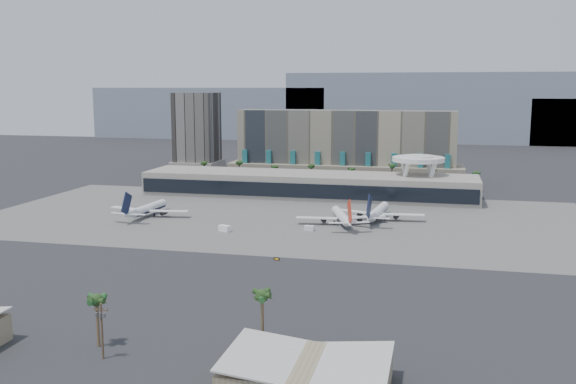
% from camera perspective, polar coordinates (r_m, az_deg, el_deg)
% --- Properties ---
extents(ground, '(900.00, 900.00, 0.00)m').
position_cam_1_polar(ground, '(226.10, -3.72, -4.97)').
color(ground, '#232326').
rests_on(ground, ground).
extents(apron_pad, '(260.00, 130.00, 0.06)m').
position_cam_1_polar(apron_pad, '(277.85, -0.44, -2.24)').
color(apron_pad, '#5B5B59').
rests_on(apron_pad, ground).
extents(mountain_ridge, '(680.00, 60.00, 70.00)m').
position_cam_1_polar(mountain_ridge, '(681.06, 10.16, 6.99)').
color(mountain_ridge, gray).
rests_on(mountain_ridge, ground).
extents(hotel, '(140.00, 30.00, 42.00)m').
position_cam_1_polar(hotel, '(389.74, 5.12, 3.55)').
color(hotel, gray).
rests_on(hotel, ground).
extents(office_tower, '(30.00, 30.00, 52.00)m').
position_cam_1_polar(office_tower, '(440.57, -8.08, 4.96)').
color(office_tower, black).
rests_on(office_tower, ground).
extents(terminal, '(170.00, 32.50, 14.50)m').
position_cam_1_polar(terminal, '(329.47, 1.80, 0.72)').
color(terminal, '#B7ACA1').
rests_on(terminal, ground).
extents(saucer_structure, '(26.00, 26.00, 21.89)m').
position_cam_1_polar(saucer_structure, '(327.86, 11.50, 2.60)').
color(saucer_structure, white).
rests_on(saucer_structure, ground).
extents(palm_row, '(157.80, 2.80, 13.10)m').
position_cam_1_polar(palm_row, '(361.98, 3.99, 2.12)').
color(palm_row, brown).
rests_on(palm_row, ground).
extents(hangar_right, '(30.55, 20.60, 6.89)m').
position_cam_1_polar(hangar_right, '(123.59, 1.73, -15.95)').
color(hangar_right, '#8A7C5C').
rests_on(hangar_right, ground).
extents(utility_pole, '(3.20, 0.85, 12.00)m').
position_cam_1_polar(utility_pole, '(139.95, -16.24, -11.37)').
color(utility_pole, '#4C3826').
rests_on(utility_pole, ground).
extents(airliner_left, '(37.74, 38.94, 13.44)m').
position_cam_1_polar(airliner_left, '(285.58, -12.43, -1.46)').
color(airliner_left, white).
rests_on(airliner_left, ground).
extents(airliner_centre, '(36.14, 37.39, 13.38)m').
position_cam_1_polar(airliner_centre, '(263.40, 4.81, -2.18)').
color(airliner_centre, white).
rests_on(airliner_centre, ground).
extents(airliner_right, '(39.06, 40.41, 13.97)m').
position_cam_1_polar(airliner_right, '(273.85, 7.97, -1.76)').
color(airliner_right, white).
rests_on(airliner_right, ground).
extents(service_vehicle_a, '(5.41, 4.16, 2.38)m').
position_cam_1_polar(service_vehicle_a, '(251.66, -5.65, -3.24)').
color(service_vehicle_a, white).
rests_on(service_vehicle_a, ground).
extents(service_vehicle_b, '(4.00, 2.56, 1.95)m').
position_cam_1_polar(service_vehicle_b, '(252.07, 1.90, -3.23)').
color(service_vehicle_b, white).
rests_on(service_vehicle_b, ground).
extents(taxiway_sign, '(2.10, 0.94, 0.96)m').
position_cam_1_polar(taxiway_sign, '(209.55, -1.02, -5.96)').
color(taxiway_sign, black).
rests_on(taxiway_sign, ground).
extents(near_palm_a, '(6.00, 6.00, 11.92)m').
position_cam_1_polar(near_palm_a, '(145.92, -16.62, -9.71)').
color(near_palm_a, brown).
rests_on(near_palm_a, ground).
extents(near_palm_b, '(6.00, 6.00, 13.99)m').
position_cam_1_polar(near_palm_b, '(136.35, -2.30, -9.78)').
color(near_palm_b, brown).
rests_on(near_palm_b, ground).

